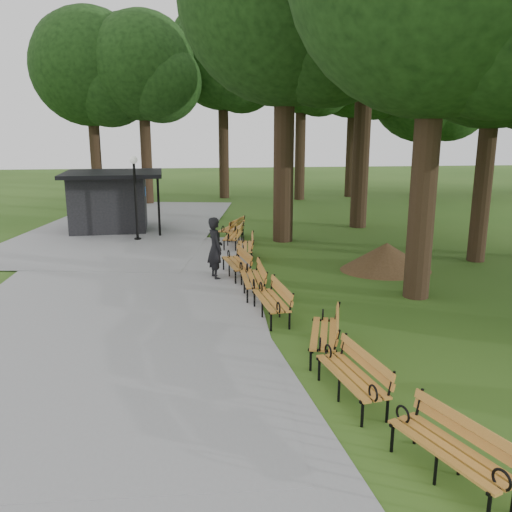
{
  "coord_description": "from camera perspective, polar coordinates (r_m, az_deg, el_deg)",
  "views": [
    {
      "loc": [
        -1.77,
        -10.94,
        4.56
      ],
      "look_at": [
        -0.11,
        3.13,
        1.1
      ],
      "focal_mm": 37.35,
      "sensor_mm": 36.0,
      "label": 1
    }
  ],
  "objects": [
    {
      "name": "bench_5",
      "position": [
        16.46,
        -2.14,
        -0.78
      ],
      "size": [
        0.93,
        1.98,
        0.88
      ],
      "primitive_type": null,
      "rotation": [
        0.0,
        0.0,
        -1.41
      ],
      "color": "#BE772B",
      "rests_on": "ground"
    },
    {
      "name": "bench_6",
      "position": [
        18.7,
        -1.19,
        0.99
      ],
      "size": [
        0.83,
        1.96,
        0.88
      ],
      "primitive_type": null,
      "rotation": [
        0.0,
        0.0,
        -1.67
      ],
      "color": "#BE772B",
      "rests_on": "ground"
    },
    {
      "name": "lawn_tree_1",
      "position": [
        19.8,
        24.56,
        21.45
      ],
      "size": [
        6.39,
        6.39,
        10.85
      ],
      "color": "black",
      "rests_on": "ground"
    },
    {
      "name": "bench_8",
      "position": [
        22.16,
        -2.65,
        3.0
      ],
      "size": [
        1.39,
        1.99,
        0.88
      ],
      "primitive_type": null,
      "rotation": [
        0.0,
        0.0,
        -2.01
      ],
      "color": "#BE772B",
      "rests_on": "ground"
    },
    {
      "name": "kiosk",
      "position": [
        24.68,
        -15.47,
        5.67
      ],
      "size": [
        4.39,
        3.87,
        2.63
      ],
      "primitive_type": null,
      "rotation": [
        0.0,
        0.0,
        0.05
      ],
      "color": "black",
      "rests_on": "ground"
    },
    {
      "name": "person",
      "position": [
        16.2,
        -4.39,
        0.83
      ],
      "size": [
        0.63,
        0.8,
        1.91
      ],
      "primitive_type": "imported",
      "rotation": [
        0.0,
        0.0,
        1.85
      ],
      "color": "black",
      "rests_on": "ground"
    },
    {
      "name": "path",
      "position": [
        14.83,
        -15.1,
        -4.56
      ],
      "size": [
        12.0,
        38.0,
        0.06
      ],
      "primitive_type": "cube",
      "color": "gray",
      "rests_on": "ground"
    },
    {
      "name": "bench_1",
      "position": [
        9.39,
        10.16,
        -12.54
      ],
      "size": [
        0.98,
        1.99,
        0.88
      ],
      "primitive_type": null,
      "rotation": [
        0.0,
        0.0,
        -1.39
      ],
      "color": "#BE772B",
      "rests_on": "ground"
    },
    {
      "name": "lamp_post",
      "position": [
        22.01,
        -12.87,
        7.86
      ],
      "size": [
        0.32,
        0.32,
        3.43
      ],
      "color": "black",
      "rests_on": "ground"
    },
    {
      "name": "bench_0",
      "position": [
        7.83,
        19.98,
        -18.96
      ],
      "size": [
        1.28,
        2.0,
        0.88
      ],
      "primitive_type": null,
      "rotation": [
        0.0,
        0.0,
        -1.2
      ],
      "color": "#BE772B",
      "rests_on": "ground"
    },
    {
      "name": "bench_7",
      "position": [
        20.63,
        -2.45,
        2.19
      ],
      "size": [
        1.06,
        2.0,
        0.88
      ],
      "primitive_type": null,
      "rotation": [
        0.0,
        0.0,
        -1.81
      ],
      "color": "#BE772B",
      "rests_on": "ground"
    },
    {
      "name": "dirt_mound",
      "position": [
        17.75,
        13.77,
        -0.05
      ],
      "size": [
        2.49,
        2.49,
        0.91
      ],
      "primitive_type": "cone",
      "color": "#47301C",
      "rests_on": "ground"
    },
    {
      "name": "tree_backdrop",
      "position": [
        34.97,
        7.88,
        19.29
      ],
      "size": [
        35.96,
        9.47,
        16.06
      ],
      "primitive_type": null,
      "color": "black",
      "rests_on": "ground"
    },
    {
      "name": "ground",
      "position": [
        11.99,
        2.29,
        -8.65
      ],
      "size": [
        100.0,
        100.0,
        0.0
      ],
      "primitive_type": "plane",
      "color": "#2D5317",
      "rests_on": "ground"
    },
    {
      "name": "bench_4",
      "position": [
        14.75,
        -0.42,
        -2.5
      ],
      "size": [
        0.65,
        1.9,
        0.88
      ],
      "primitive_type": null,
      "rotation": [
        0.0,
        0.0,
        -1.57
      ],
      "color": "#BE772B",
      "rests_on": "ground"
    },
    {
      "name": "bench_3",
      "position": [
        12.96,
        1.63,
        -4.82
      ],
      "size": [
        0.86,
        1.96,
        0.88
      ],
      "primitive_type": null,
      "rotation": [
        0.0,
        0.0,
        -1.45
      ],
      "color": "#BE772B",
      "rests_on": "ground"
    },
    {
      "name": "bench_2",
      "position": [
        11.06,
        7.28,
        -8.27
      ],
      "size": [
        1.12,
        2.0,
        0.88
      ],
      "primitive_type": null,
      "rotation": [
        0.0,
        0.0,
        -1.84
      ],
      "color": "#BE772B",
      "rests_on": "ground"
    },
    {
      "name": "lawn_tree_4",
      "position": [
        25.36,
        11.87,
        24.41
      ],
      "size": [
        7.18,
        7.18,
        13.04
      ],
      "color": "black",
      "rests_on": "ground"
    }
  ]
}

